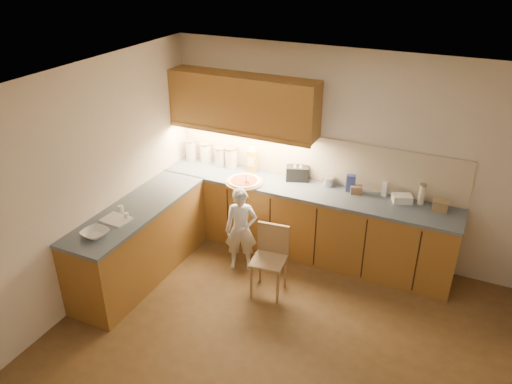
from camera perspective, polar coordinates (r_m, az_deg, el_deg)
room at (r=4.32m, az=2.84°, el=-0.64°), size 4.54×4.50×2.62m
l_counter at (r=6.24m, az=-0.84°, el=-4.01°), size 3.77×2.62×0.92m
backsplash at (r=6.32m, az=6.54°, el=3.89°), size 3.75×0.02×0.58m
upper_cabinets at (r=6.29m, az=-1.52°, el=10.12°), size 1.95×0.36×0.73m
pizza_on_board at (r=6.28m, az=-1.36°, el=1.21°), size 0.48×0.48×0.19m
child at (r=6.04m, az=-1.71°, el=-4.33°), size 0.46×0.39×1.07m
wooden_chair at (r=5.70m, az=1.67°, el=-7.16°), size 0.41×0.41×0.82m
mixing_bowl at (r=5.44m, az=-17.93°, el=-4.52°), size 0.30×0.30×0.07m
canister_a at (r=6.95m, az=-7.46°, el=4.77°), size 0.15×0.15×0.30m
canister_b at (r=6.88m, az=-5.76°, el=4.51°), size 0.16×0.16×0.27m
canister_c at (r=6.74m, az=-4.14°, el=4.06°), size 0.14×0.14×0.27m
canister_d at (r=6.70m, az=-2.87°, el=4.00°), size 0.17×0.17×0.28m
oil_jug at (r=6.55m, az=-0.44°, el=3.65°), size 0.12×0.09×0.34m
toaster at (r=6.36m, az=4.77°, el=2.15°), size 0.32×0.25×0.19m
steel_pot at (r=6.27m, az=8.25°, el=1.24°), size 0.15×0.15×0.12m
blue_box at (r=6.15m, az=10.78°, el=0.99°), size 0.12×0.09×0.22m
card_box_a at (r=6.14m, az=11.40°, el=0.27°), size 0.16×0.14×0.10m
white_bottle at (r=6.14m, az=14.54°, el=0.37°), size 0.07×0.07×0.18m
flat_pack at (r=6.07m, az=16.36°, el=-0.72°), size 0.26×0.23×0.09m
tall_jar at (r=6.05m, az=18.43°, el=-0.21°), size 0.08×0.08×0.25m
card_box_b at (r=6.00m, az=20.31°, el=-1.44°), size 0.18×0.14×0.13m
dough_cloth at (r=5.67m, az=-15.69°, el=-3.06°), size 0.31×0.25×0.02m
spice_jar_a at (r=5.81m, az=-15.21°, el=-1.88°), size 0.07×0.07×0.08m
spice_jar_b at (r=5.66m, az=-14.60°, el=-2.67°), size 0.07×0.07×0.07m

